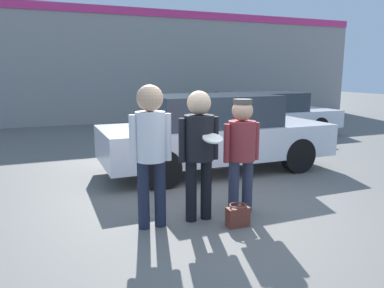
# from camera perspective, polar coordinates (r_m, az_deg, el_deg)

# --- Properties ---
(ground_plane) EXTENTS (56.00, 56.00, 0.00)m
(ground_plane) POSITION_cam_1_polar(r_m,az_deg,el_deg) (5.50, 3.69, -10.27)
(ground_plane) COLOR #66635E
(storefront_building) EXTENTS (24.00, 0.22, 4.48)m
(storefront_building) POSITION_cam_1_polar(r_m,az_deg,el_deg) (15.18, -13.84, 11.59)
(storefront_building) COLOR gray
(storefront_building) RESTS_ON ground
(person_left) EXTENTS (0.54, 0.37, 1.83)m
(person_left) POSITION_cam_1_polar(r_m,az_deg,el_deg) (4.70, -6.31, 0.24)
(person_left) COLOR #1E2338
(person_left) RESTS_ON ground
(person_middle_with_frisbee) EXTENTS (0.56, 0.60, 1.75)m
(person_middle_with_frisbee) POSITION_cam_1_polar(r_m,az_deg,el_deg) (4.92, 1.06, 0.11)
(person_middle_with_frisbee) COLOR black
(person_middle_with_frisbee) RESTS_ON ground
(person_right) EXTENTS (0.55, 0.38, 1.62)m
(person_right) POSITION_cam_1_polar(r_m,az_deg,el_deg) (5.24, 7.56, -0.25)
(person_right) COLOR #2D3347
(person_right) RESTS_ON ground
(parked_car_near) EXTENTS (4.62, 1.84, 1.54)m
(parked_car_near) POSITION_cam_1_polar(r_m,az_deg,el_deg) (7.62, 3.53, 1.74)
(parked_car_near) COLOR silver
(parked_car_near) RESTS_ON ground
(parked_car_far) EXTENTS (4.79, 1.89, 1.37)m
(parked_car_far) POSITION_cam_1_polar(r_m,az_deg,el_deg) (12.02, 10.73, 4.49)
(parked_car_far) COLOR silver
(parked_car_far) RESTS_ON ground
(shrub) EXTENTS (1.15, 1.15, 1.15)m
(shrub) POSITION_cam_1_polar(r_m,az_deg,el_deg) (15.75, 2.74, 5.67)
(shrub) COLOR #285B2D
(shrub) RESTS_ON ground
(handbag) EXTENTS (0.30, 0.23, 0.30)m
(handbag) POSITION_cam_1_polar(r_m,az_deg,el_deg) (4.99, 7.00, -10.81)
(handbag) COLOR brown
(handbag) RESTS_ON ground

